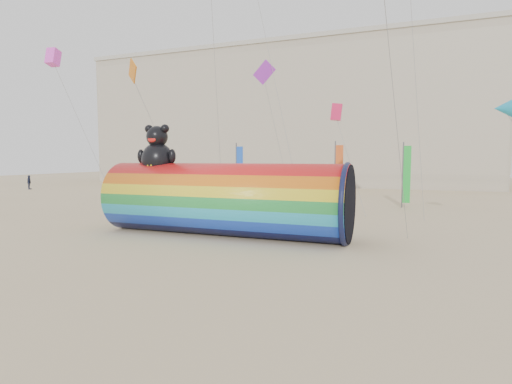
% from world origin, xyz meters
% --- Properties ---
extents(ground, '(160.00, 160.00, 0.00)m').
position_xyz_m(ground, '(0.00, 0.00, 0.00)').
color(ground, '#CCB58C').
rests_on(ground, ground).
extents(hotel_building, '(60.40, 15.40, 20.60)m').
position_xyz_m(hotel_building, '(-12.00, 45.95, 10.31)').
color(hotel_building, '#B7AD99').
rests_on(hotel_building, ground).
extents(windsock_assembly, '(12.62, 3.84, 5.82)m').
position_xyz_m(windsock_assembly, '(-1.84, 3.07, 1.93)').
color(windsock_assembly, red).
rests_on(windsock_assembly, ground).
extents(festival_banners, '(13.71, 3.62, 5.20)m').
position_xyz_m(festival_banners, '(0.81, 16.17, 2.64)').
color(festival_banners, '#59595E').
rests_on(festival_banners, ground).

